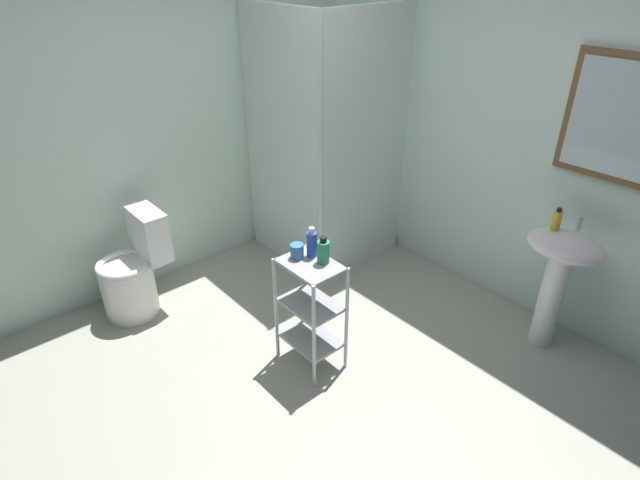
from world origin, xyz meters
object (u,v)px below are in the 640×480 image
storage_cart (311,306)px  toilet (134,273)px  body_wash_bottle_green (323,251)px  shampoo_bottle_blue (312,244)px  shower_stall (324,202)px  rinse_cup (297,251)px  pedestal_sink (559,269)px  hand_soap_bottle (557,220)px

storage_cart → toilet: bearing=-154.5°
body_wash_bottle_green → shampoo_bottle_blue: bearing=-178.7°
shower_stall → toilet: size_ratio=2.63×
rinse_cup → body_wash_bottle_green: bearing=29.9°
shower_stall → storage_cart: size_ratio=2.70×
pedestal_sink → rinse_cup: 1.64m
storage_cart → body_wash_bottle_green: 0.38m
shower_stall → rinse_cup: size_ratio=22.85×
pedestal_sink → hand_soap_bottle: hand_soap_bottle is taller
hand_soap_bottle → shampoo_bottle_blue: bearing=-123.6°
shower_stall → hand_soap_bottle: bearing=10.6°
toilet → storage_cart: (1.24, 0.59, 0.12)m
body_wash_bottle_green → shower_stall: bearing=138.0°
storage_cart → shampoo_bottle_blue: (-0.06, 0.06, 0.39)m
hand_soap_bottle → shampoo_bottle_blue: hand_soap_bottle is taller
shower_stall → storage_cart: (0.99, -0.99, -0.03)m
storage_cart → body_wash_bottle_green: body_wash_bottle_green is taller
pedestal_sink → toilet: bearing=-138.3°
body_wash_bottle_green → toilet: bearing=-152.8°
pedestal_sink → toilet: 2.84m
hand_soap_bottle → rinse_cup: bearing=-123.3°
pedestal_sink → body_wash_bottle_green: 1.50m
pedestal_sink → shampoo_bottle_blue: bearing=-127.3°
shampoo_bottle_blue → pedestal_sink: bearing=52.7°
pedestal_sink → shampoo_bottle_blue: size_ratio=4.36×
body_wash_bottle_green → storage_cart: bearing=-120.2°
toilet → body_wash_bottle_green: (1.28, 0.66, 0.50)m
toilet → rinse_cup: size_ratio=8.68×
toilet → shampoo_bottle_blue: shampoo_bottle_blue is taller
hand_soap_bottle → rinse_cup: 1.60m
pedestal_sink → body_wash_bottle_green: bearing=-124.3°
storage_cart → rinse_cup: 0.36m
toilet → body_wash_bottle_green: size_ratio=4.57×
body_wash_bottle_green → shampoo_bottle_blue: (-0.10, -0.00, 0.01)m
hand_soap_bottle → shampoo_bottle_blue: size_ratio=0.77×
shampoo_bottle_blue → hand_soap_bottle: bearing=56.4°
shower_stall → pedestal_sink: bearing=9.1°
storage_cart → shower_stall: bearing=134.9°
hand_soap_bottle → rinse_cup: size_ratio=1.63×
storage_cart → hand_soap_bottle: hand_soap_bottle is taller
toilet → storage_cart: 1.38m
storage_cart → rinse_cup: bearing=-172.1°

